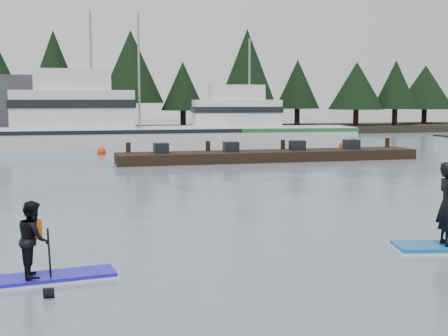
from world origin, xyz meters
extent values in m
plane|color=slate|center=(0.00, 0.00, 0.00)|extent=(160.00, 160.00, 0.00)
cube|color=#2D281E|center=(0.00, 42.00, 0.30)|extent=(70.00, 8.00, 0.60)
cube|color=silver|center=(-2.39, 28.53, 0.11)|extent=(16.73, 4.86, 2.22)
cube|color=white|center=(-4.39, 28.56, 2.43)|extent=(7.54, 3.44, 2.41)
cylinder|color=gray|center=(-3.22, 28.54, 4.87)|extent=(0.14, 0.14, 7.29)
cube|color=silver|center=(8.49, 30.72, 0.10)|extent=(13.79, 5.06, 1.93)
cube|color=white|center=(6.88, 30.87, 2.02)|extent=(6.30, 3.31, 1.93)
cylinder|color=gray|center=(7.82, 30.79, 4.18)|extent=(0.14, 0.14, 6.24)
cube|color=black|center=(5.18, 17.76, 0.26)|extent=(15.37, 2.14, 0.51)
sphere|color=red|center=(-2.91, 23.42, 0.00)|extent=(0.51, 0.51, 0.51)
sphere|color=red|center=(12.22, 24.43, 0.00)|extent=(0.51, 0.51, 0.51)
cube|color=#1D15C7|center=(-5.13, -1.02, 0.05)|extent=(2.88, 1.06, 0.11)
imported|color=black|center=(-5.13, -1.02, 0.78)|extent=(0.59, 0.72, 1.35)
cube|color=#D85712|center=(-5.13, -1.02, 0.94)|extent=(0.32, 0.24, 0.32)
cylinder|color=black|center=(-4.85, -1.20, 0.32)|extent=(0.04, 0.90, 1.52)
imported|color=black|center=(3.23, -0.71, 1.01)|extent=(0.54, 0.71, 1.76)
camera|label=1|loc=(-4.38, -12.19, 3.26)|focal=50.00mm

